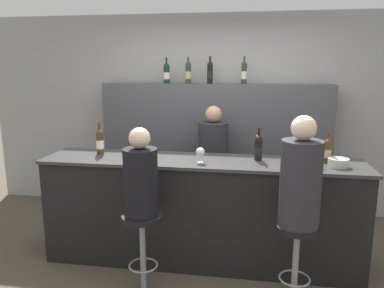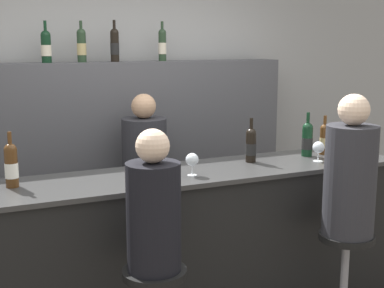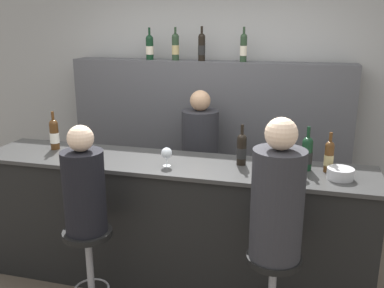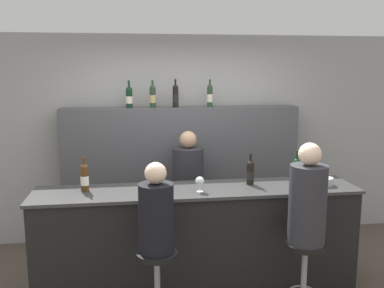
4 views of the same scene
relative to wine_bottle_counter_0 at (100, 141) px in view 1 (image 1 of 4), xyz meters
name	(u,v)px [view 1 (image 1 of 4)]	position (x,y,z in m)	size (l,w,h in m)	color
ground_plane	(196,275)	(1.05, -0.37, -1.19)	(16.00, 16.00, 0.00)	#4C4238
wall_back	(217,114)	(1.05, 1.43, 0.11)	(6.40, 0.05, 2.60)	#9E9E9E
bar_counter	(201,211)	(1.05, -0.08, -0.66)	(3.09, 0.61, 1.05)	black
back_bar_cabinet	(215,150)	(1.05, 1.20, -0.33)	(2.90, 0.28, 1.72)	#4C4C51
wine_bottle_counter_0	(100,141)	(0.00, 0.00, 0.00)	(0.08, 0.08, 0.32)	#4C2D14
wine_bottle_counter_1	(258,147)	(1.59, 0.00, -0.01)	(0.07, 0.07, 0.31)	black
wine_bottle_counter_2	(310,149)	(2.07, 0.00, 0.00)	(0.08, 0.08, 0.32)	black
wine_bottle_counter_3	(327,150)	(2.22, 0.00, -0.01)	(0.07, 0.07, 0.29)	#4C2D14
wine_bottle_backbar_0	(167,73)	(0.43, 1.20, 0.66)	(0.08, 0.08, 0.33)	black
wine_bottle_backbar_1	(188,73)	(0.71, 1.20, 0.67)	(0.07, 0.07, 0.33)	#233823
wine_bottle_backbar_2	(210,72)	(0.98, 1.20, 0.67)	(0.07, 0.07, 0.34)	black
wine_bottle_backbar_3	(244,72)	(1.41, 1.20, 0.67)	(0.07, 0.07, 0.33)	#233823
wine_glass_0	(200,152)	(1.06, -0.18, -0.03)	(0.08, 0.08, 0.14)	silver
wine_glass_1	(309,156)	(2.03, -0.18, -0.03)	(0.08, 0.08, 0.14)	silver
metal_bowl	(338,163)	(2.30, -0.13, -0.09)	(0.18, 0.18, 0.08)	#B7B7BC
bar_stool_left	(142,233)	(0.63, -0.66, -0.65)	(0.35, 0.35, 0.70)	gray
guest_seated_left	(141,178)	(0.63, -0.66, -0.16)	(0.29, 0.29, 0.75)	black
bar_stool_right	(297,244)	(1.91, -0.66, -0.65)	(0.35, 0.35, 0.70)	gray
guest_seated_right	(301,179)	(1.91, -0.66, -0.10)	(0.32, 0.32, 0.88)	#28282D
bartender	(213,173)	(1.08, 0.77, -0.51)	(0.35, 0.35, 1.48)	#28282D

